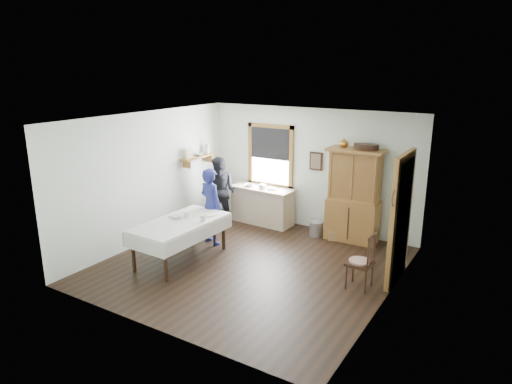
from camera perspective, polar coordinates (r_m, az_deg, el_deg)
room at (r=8.10m, az=-0.72°, el=-0.41°), size 5.01×5.01×2.70m
window at (r=10.59m, az=1.81°, el=4.96°), size 1.18×0.07×1.48m
doorway at (r=8.00m, az=17.75°, el=-2.79°), size 0.09×1.14×2.22m
wall_shelf at (r=10.61m, az=-7.16°, el=4.54°), size 0.24×1.00×0.44m
framed_picture at (r=10.10m, az=7.49°, el=3.84°), size 0.30×0.04×0.40m
rug_beater at (r=7.33m, az=17.00°, el=0.18°), size 0.01×0.27×0.27m
work_counter at (r=10.63m, az=0.80°, el=-1.68°), size 1.52×0.65×0.86m
china_hutch at (r=9.64m, az=12.11°, el=-0.44°), size 1.15×0.55×1.96m
dining_table at (r=8.77m, az=-9.37°, el=-6.02°), size 1.07×1.96×0.77m
spindle_chair at (r=7.76m, az=12.89°, el=-8.36°), size 0.45×0.45×0.97m
pail at (r=10.02m, az=7.54°, el=-4.55°), size 0.34×0.34×0.32m
wicker_basket at (r=9.88m, az=10.04°, el=-5.28°), size 0.41×0.36×0.20m
woman_blue at (r=9.38m, az=-5.65°, el=-2.14°), size 0.61×0.48×1.48m
figure_dark at (r=10.49m, az=-4.44°, el=-0.23°), size 0.78×0.64×1.46m
table_cup_a at (r=8.56m, az=-6.69°, el=-3.37°), size 0.15×0.15×0.09m
table_cup_b at (r=8.78m, az=-8.70°, el=-2.94°), size 0.13×0.13×0.10m
table_bowl at (r=8.80m, az=-9.90°, el=-3.12°), size 0.26×0.26×0.05m
counter_book at (r=10.40m, az=1.41°, el=0.44°), size 0.26×0.27×0.02m
counter_bowl at (r=10.60m, az=-0.81°, el=0.86°), size 0.20×0.20×0.06m
shelf_bowl at (r=10.62m, az=-7.12°, el=4.68°), size 0.22×0.22×0.05m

